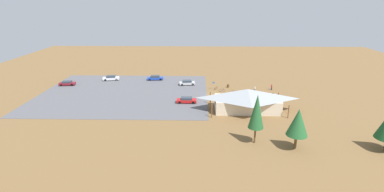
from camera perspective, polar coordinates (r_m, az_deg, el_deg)
The scene contains 24 objects.
ground at distance 73.50m, azimuth 4.58°, elevation 0.07°, with size 160.00×160.00×0.00m, color brown.
parking_lot_asphalt at distance 77.41m, azimuth -13.17°, elevation 0.61°, with size 42.86×35.21×0.05m, color #56565B.
bike_pavilion at distance 63.85m, azimuth 10.83°, elevation -0.53°, with size 16.02×8.58×4.93m.
trash_bin at distance 80.53m, azimuth 7.13°, elevation 1.98°, with size 0.60×0.60×0.90m, color brown.
lot_sign at distance 78.20m, azimuth 4.27°, elevation 2.31°, with size 0.56×0.08×2.20m.
pine_east at distance 49.01m, azimuth 20.16°, elevation -4.90°, with size 3.41×3.41×6.99m.
pine_midwest at distance 48.80m, azimuth 12.64°, elevation -3.02°, with size 2.60×2.60×8.63m.
bicycle_blue_front_row at distance 76.83m, azimuth 10.87°, elevation 0.91°, with size 1.17×1.39×0.82m.
bicycle_black_edge_south at distance 73.63m, azimuth 8.39°, elevation 0.26°, with size 0.48×1.78×0.82m.
bicycle_red_lone_west at distance 74.24m, azimuth 9.65°, elevation 0.35°, with size 1.10×1.42×0.83m.
bicycle_teal_yard_left at distance 75.75m, azimuth 8.26°, elevation 0.79°, with size 1.53×0.72×0.80m.
bicycle_white_trailside at distance 74.18m, azimuth 13.20°, elevation 0.09°, with size 1.27×1.08×0.79m.
bicycle_orange_near_sign at distance 78.42m, azimuth 4.75°, elevation 1.54°, with size 1.02×1.38×0.76m.
bicycle_silver_edge_north at distance 72.06m, azimuth 15.62°, elevation -0.65°, with size 1.30×1.21×0.83m.
bicycle_green_mid_cluster at distance 75.50m, azimuth 15.70°, elevation 0.21°, with size 0.48×1.72×0.86m.
bicycle_yellow_yard_front at distance 72.33m, azimuth 7.03°, elevation 0.01°, with size 1.69×0.69×0.92m.
bicycle_purple_near_porch at distance 76.73m, azimuth 5.90°, elevation 1.14°, with size 1.78×0.48×0.90m.
car_silver_near_entry at distance 82.07m, azimuth -0.98°, elevation 2.65°, with size 4.62×2.43×1.35m.
car_maroon_end_stall at distance 88.97m, azimuth -23.38°, elevation 2.35°, with size 4.48×2.18×1.30m.
car_white_front_row at distance 90.24m, azimuth -15.66°, elevation 3.45°, with size 5.01×2.59×1.43m.
car_blue_mid_lot at distance 87.91m, azimuth -7.26°, elevation 3.59°, with size 4.84×2.15×1.39m.
car_red_by_curb at distance 67.92m, azimuth -1.08°, elevation -0.80°, with size 4.66×1.78×1.34m.
visitor_at_bikes at distance 80.49m, azimuth 15.43°, elevation 1.78°, with size 0.36×0.36×1.74m.
visitor_by_pavilion at distance 77.35m, azimuth 12.25°, elevation 1.32°, with size 0.40×0.39×1.65m.
Camera 1 is at (4.25, 69.58, 23.33)m, focal length 27.06 mm.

